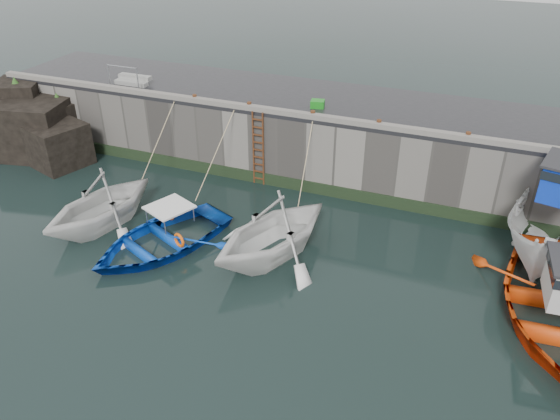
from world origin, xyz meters
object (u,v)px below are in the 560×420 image
at_px(boat_near_white, 104,225).
at_px(fish_crate, 318,104).
at_px(bollard_d, 379,123).
at_px(bollard_e, 468,136).
at_px(boat_near_blue, 162,246).
at_px(boat_far_white, 557,224).
at_px(ladder, 258,149).
at_px(bollard_b, 249,105).
at_px(bollard_c, 313,114).
at_px(bollard_a, 195,98).
at_px(boat_near_blacktrim, 273,256).

relative_size(boat_near_white, fish_crate, 8.69).
relative_size(boat_near_white, bollard_d, 16.84).
relative_size(fish_crate, bollard_e, 1.94).
xyz_separation_m(boat_near_blue, bollard_e, (9.32, 5.92, 3.30)).
xyz_separation_m(boat_far_white, bollard_d, (-6.55, 1.28, 2.16)).
xyz_separation_m(ladder, boat_near_blue, (-1.32, -5.58, -1.59)).
bearing_deg(boat_near_white, bollard_e, 38.28).
xyz_separation_m(ladder, bollard_e, (8.00, 0.34, 1.71)).
distance_m(boat_near_blue, bollard_b, 6.83).
bearing_deg(bollard_c, fish_crate, 98.99).
height_order(boat_near_blue, boat_far_white, boat_far_white).
xyz_separation_m(ladder, bollard_a, (-3.00, 0.34, 1.71)).
height_order(ladder, bollard_b, bollard_b).
bearing_deg(fish_crate, boat_far_white, -25.25).
height_order(boat_near_blacktrim, fish_crate, fish_crate).
height_order(ladder, boat_far_white, boat_far_white).
distance_m(fish_crate, bollard_b, 2.77).
xyz_separation_m(boat_near_white, boat_near_blue, (2.77, -0.39, 0.00)).
bearing_deg(bollard_b, boat_near_blue, -97.88).
relative_size(boat_near_white, boat_far_white, 0.63).
xyz_separation_m(bollard_a, bollard_e, (11.00, 0.00, 0.00)).
distance_m(boat_near_blue, boat_near_blacktrim, 3.96).
distance_m(fish_crate, bollard_a, 5.15).
bearing_deg(bollard_a, bollard_e, 0.00).
xyz_separation_m(boat_near_blacktrim, boat_far_white, (8.81, 3.74, 1.14)).
distance_m(fish_crate, bollard_e, 6.10).
bearing_deg(bollard_a, bollard_b, 0.00).
xyz_separation_m(boat_near_blue, bollard_c, (3.52, 5.92, 3.30)).
height_order(boat_far_white, bollard_c, boat_far_white).
height_order(boat_near_white, bollard_d, bollard_d).
height_order(boat_near_blue, bollard_b, bollard_b).
bearing_deg(ladder, bollard_a, 173.62).
xyz_separation_m(bollard_d, bollard_e, (3.20, 0.00, 0.00)).
relative_size(boat_far_white, bollard_e, 26.69).
height_order(boat_near_blacktrim, bollard_d, bollard_d).
bearing_deg(bollard_d, bollard_e, 0.00).
xyz_separation_m(bollard_c, bollard_d, (2.60, 0.00, 0.00)).
distance_m(boat_far_white, fish_crate, 9.89).
relative_size(boat_near_white, bollard_c, 16.84).
bearing_deg(boat_near_white, boat_near_blacktrim, 18.10).
distance_m(ladder, bollard_e, 8.19).
relative_size(bollard_c, bollard_e, 1.00).
bearing_deg(bollard_c, bollard_a, 180.00).
bearing_deg(bollard_c, bollard_d, 0.00).
bearing_deg(bollard_b, bollard_e, 0.00).
xyz_separation_m(boat_near_white, bollard_c, (6.29, 5.53, 3.30)).
height_order(boat_far_white, bollard_e, boat_far_white).
bearing_deg(boat_near_blue, boat_near_blacktrim, 36.62).
bearing_deg(boat_far_white, bollard_b, -173.04).
bearing_deg(boat_near_blue, bollard_e, 55.89).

